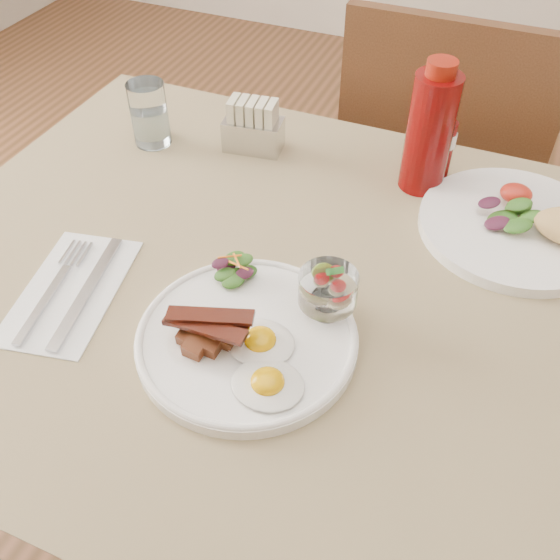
% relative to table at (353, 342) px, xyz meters
% --- Properties ---
extents(table, '(1.33, 0.88, 0.75)m').
position_rel_table_xyz_m(table, '(0.00, 0.00, 0.00)').
color(table, brown).
rests_on(table, ground).
extents(chair_far, '(0.42, 0.42, 0.93)m').
position_rel_table_xyz_m(chair_far, '(0.00, 0.66, -0.14)').
color(chair_far, brown).
rests_on(chair_far, ground).
extents(main_plate, '(0.28, 0.28, 0.02)m').
position_rel_table_xyz_m(main_plate, '(-0.11, -0.13, 0.10)').
color(main_plate, white).
rests_on(main_plate, table).
extents(fried_eggs, '(0.14, 0.16, 0.02)m').
position_rel_table_xyz_m(fried_eggs, '(-0.07, -0.16, 0.11)').
color(fried_eggs, silver).
rests_on(fried_eggs, main_plate).
extents(bacon_potato_pile, '(0.11, 0.07, 0.05)m').
position_rel_table_xyz_m(bacon_potato_pile, '(-0.15, -0.16, 0.13)').
color(bacon_potato_pile, brown).
rests_on(bacon_potato_pile, main_plate).
extents(side_salad, '(0.06, 0.06, 0.03)m').
position_rel_table_xyz_m(side_salad, '(-0.17, -0.04, 0.12)').
color(side_salad, '#234D14').
rests_on(side_salad, main_plate).
extents(fruit_cup, '(0.08, 0.08, 0.08)m').
position_rel_table_xyz_m(fruit_cup, '(-0.03, -0.05, 0.15)').
color(fruit_cup, white).
rests_on(fruit_cup, main_plate).
extents(second_plate, '(0.31, 0.29, 0.07)m').
position_rel_table_xyz_m(second_plate, '(0.20, 0.23, 0.11)').
color(second_plate, white).
rests_on(second_plate, table).
extents(ketchup_bottle, '(0.08, 0.08, 0.21)m').
position_rel_table_xyz_m(ketchup_bottle, '(0.01, 0.29, 0.19)').
color(ketchup_bottle, '#5C0505').
rests_on(ketchup_bottle, table).
extents(hot_sauce_bottle, '(0.04, 0.04, 0.12)m').
position_rel_table_xyz_m(hot_sauce_bottle, '(0.04, 0.33, 0.15)').
color(hot_sauce_bottle, '#5C0505').
rests_on(hot_sauce_bottle, table).
extents(sugar_caddy, '(0.11, 0.07, 0.09)m').
position_rel_table_xyz_m(sugar_caddy, '(-0.29, 0.29, 0.13)').
color(sugar_caddy, '#B8B8BD').
rests_on(sugar_caddy, table).
extents(water_glass, '(0.07, 0.07, 0.11)m').
position_rel_table_xyz_m(water_glass, '(-0.46, 0.24, 0.14)').
color(water_glass, white).
rests_on(water_glass, table).
extents(napkin_cutlery, '(0.17, 0.25, 0.01)m').
position_rel_table_xyz_m(napkin_cutlery, '(-0.37, -0.14, 0.09)').
color(napkin_cutlery, white).
rests_on(napkin_cutlery, table).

